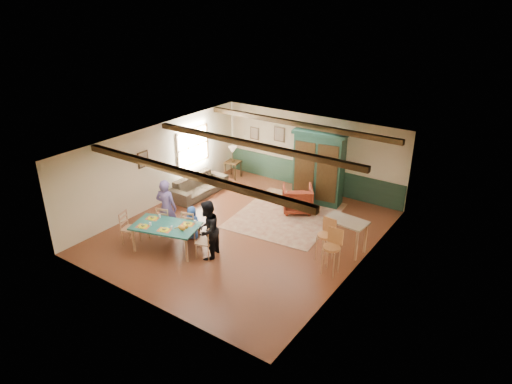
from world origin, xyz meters
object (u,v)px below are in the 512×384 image
Objects in this scene: dining_chair_far_left at (166,221)px; bar_stool_right at (331,253)px; armoire at (319,167)px; sofa at (199,186)px; dining_chair_end_left at (130,228)px; person_man at (166,208)px; dining_chair_end_right at (205,241)px; cat at (182,227)px; person_child at (192,223)px; bar_stool_left at (325,240)px; counter_table at (345,235)px; dining_chair_far_right at (191,225)px; person_woman at (207,230)px; end_table at (233,169)px; armchair at (297,199)px; table_lamp at (233,154)px; dining_table at (167,237)px.

dining_chair_far_left is 0.78× the size of bar_stool_right.
armoire reaches higher than sofa.
dining_chair_far_left is 1.03m from dining_chair_end_left.
dining_chair_end_right is at bearing 152.70° from person_man.
bar_stool_right reaches higher than cat.
cat is (0.39, -0.82, 0.34)m from person_child.
dining_chair_end_left is 0.81× the size of bar_stool_left.
bar_stool_right is at bearing -81.82° from counter_table.
person_woman reaches higher than dining_chair_far_right.
end_table is (-2.80, 4.95, -0.15)m from dining_chair_end_right.
dining_chair_far_right is at bearing -130.27° from person_woman.
person_woman is 4.20m from sofa.
person_child is 3.63m from armchair.
bar_stool_left reaches higher than dining_chair_far_right.
armchair is 0.42× the size of sofa.
dining_chair_end_left is 1.60× the size of table_lamp.
bar_stool_left reaches higher than person_child.
dining_chair_end_right is 0.83× the size of counter_table.
dining_chair_far_left is 4.82m from end_table.
armoire is (2.58, 4.48, 0.39)m from person_man.
bar_stool_right reaches higher than counter_table.
person_child is 1.05× the size of armchair.
dining_chair_end_left is 5.63m from table_lamp.
dining_chair_far_left is at bearing -46.17° from dining_chair_end_left.
end_table is (-1.12, 4.69, -0.15)m from dining_chair_far_left.
person_man reaches higher than bar_stool_left.
dining_chair_far_left is at bearing 139.20° from cat.
armchair is at bearing -132.43° from person_child.
bar_stool_right is (5.94, -3.76, -0.34)m from table_lamp.
bar_stool_right is at bearing -65.74° from armoire.
table_lamp is 7.04m from bar_stool_right.
person_woman is 1.64× the size of person_child.
dining_chair_far_right is at bearing -120.09° from armoire.
person_child is at bearing 99.46° from cat.
armoire is (0.78, 4.79, 0.43)m from person_woman.
cat is at bearing -81.87° from person_woman.
dining_table is 1.48× the size of bar_stool_right.
person_woman is (1.19, 0.35, 0.45)m from dining_table.
dining_chair_end_left is 0.78× the size of bar_stool_right.
dining_table is at bearing -152.88° from sofa.
person_man reaches higher than end_table.
table_lamp is (-3.67, 0.13, -0.31)m from armoire.
person_man is 0.76× the size of sofa.
dining_chair_end_left is 6.30m from armoire.
bar_stool_left is (5.51, -3.27, -0.35)m from table_lamp.
bar_stool_left is at bearing 105.53° from dining_chair_end_right.
table_lamp is 0.52× the size of counter_table.
armchair is at bearing 153.90° from dining_chair_end_right.
dining_chair_end_right is 0.38× the size of armoire.
person_woman is at bearing -160.04° from bar_stool_right.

